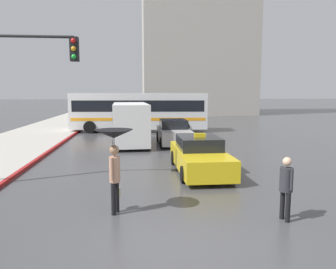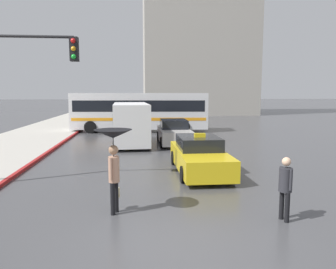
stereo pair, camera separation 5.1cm
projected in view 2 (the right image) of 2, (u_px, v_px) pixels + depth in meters
ground_plane at (177, 244)px, 6.88m from camera, size 300.00×300.00×0.00m
taxi at (199, 156)px, 13.04m from camera, size 1.91×4.79×1.57m
sedan_red at (174, 133)px, 20.26m from camera, size 1.91×4.52×1.48m
ambulance_van at (131, 122)px, 19.79m from camera, size 2.26×5.46×2.50m
city_bus at (140, 110)px, 26.57m from camera, size 10.95×3.25×3.10m
pedestrian_with_umbrella at (113, 147)px, 8.39m from camera, size 0.98×0.98×2.22m
pedestrian_man at (285, 184)px, 8.01m from camera, size 0.37×0.47×1.60m
traffic_light at (20, 76)px, 10.97m from camera, size 3.40×0.38×5.30m
building_tower_near at (199, 25)px, 46.77m from camera, size 15.73×8.93×25.41m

